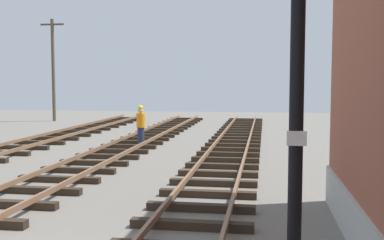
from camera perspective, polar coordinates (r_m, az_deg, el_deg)
signal_mast at (r=5.98m, az=12.66°, el=7.70°), size 0.36×0.40×5.23m
utility_pole_far at (r=36.87m, az=-16.46°, el=6.08°), size 1.80×0.24×7.60m
track_worker_foreground at (r=21.93m, az=-6.22°, el=-0.67°), size 0.40×0.40×1.87m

